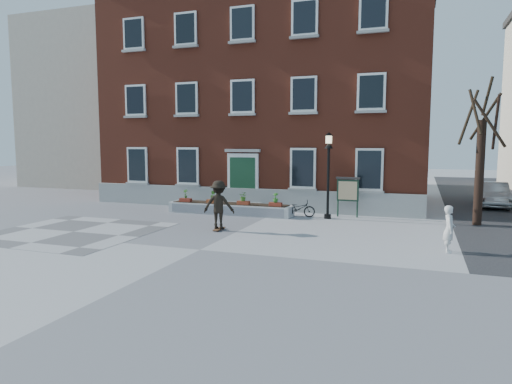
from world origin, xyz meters
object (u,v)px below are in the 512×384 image
at_px(notice_board, 348,190).
at_px(skateboarder, 219,205).
at_px(parked_car, 493,195).
at_px(bicycle, 298,208).
at_px(lamp_post, 328,163).
at_px(bystander, 449,229).

bearing_deg(notice_board, skateboarder, -130.78).
height_order(parked_car, notice_board, notice_board).
distance_m(bicycle, lamp_post, 2.54).
distance_m(bystander, notice_board, 7.13).
xyz_separation_m(bicycle, notice_board, (2.15, 0.79, 0.86)).
bearing_deg(skateboarder, parked_car, 44.71).
xyz_separation_m(bystander, skateboarder, (-8.38, 0.84, 0.27)).
xyz_separation_m(bystander, notice_board, (-4.07, 5.83, 0.51)).
bearing_deg(notice_board, lamp_post, -135.21).
height_order(parked_car, skateboarder, skateboarder).
bearing_deg(notice_board, parked_car, 41.48).
height_order(parked_car, lamp_post, lamp_post).
bearing_deg(notice_board, bystander, -55.10).
distance_m(parked_car, lamp_post, 10.49).
bearing_deg(skateboarder, notice_board, 49.22).
bearing_deg(bicycle, parked_car, -68.14).
xyz_separation_m(parked_car, notice_board, (-6.91, -6.11, 0.60)).
relative_size(parked_car, notice_board, 2.14).
bearing_deg(skateboarder, lamp_post, 50.11).
bearing_deg(lamp_post, parked_car, 41.84).
height_order(notice_board, skateboarder, skateboarder).
bearing_deg(parked_car, bystander, -100.66).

